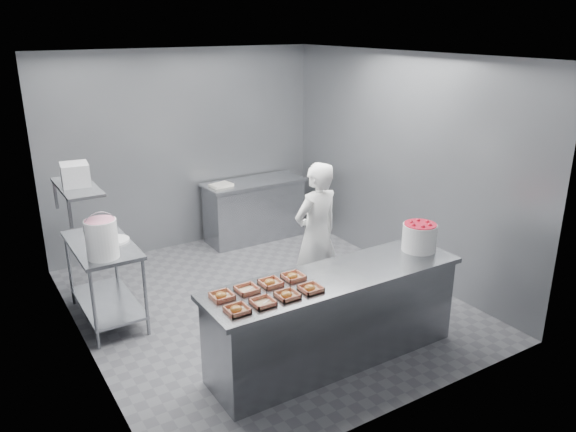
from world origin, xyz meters
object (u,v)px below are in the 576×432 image
(tray_0, at_px, (237,309))
(glaze_bucket, at_px, (102,238))
(service_counter, at_px, (335,317))
(tray_5, at_px, (247,289))
(tray_6, at_px, (270,283))
(tray_1, at_px, (263,302))
(back_counter, at_px, (254,210))
(tray_7, at_px, (293,276))
(tray_4, at_px, (222,296))
(prep_table, at_px, (104,270))
(tray_2, at_px, (287,295))
(worker, at_px, (316,235))
(strawberry_tub, at_px, (419,236))
(appliance, at_px, (75,174))
(tray_3, at_px, (310,288))

(tray_0, xyz_separation_m, glaze_bucket, (-0.62, 1.70, 0.19))
(service_counter, distance_m, tray_5, 0.99)
(tray_6, bearing_deg, tray_5, 180.00)
(tray_1, bearing_deg, tray_6, 50.06)
(back_counter, distance_m, tray_7, 3.40)
(tray_1, height_order, tray_4, tray_4)
(prep_table, xyz_separation_m, glaze_bucket, (-0.07, -0.39, 0.52))
(service_counter, bearing_deg, prep_table, 130.24)
(tray_2, height_order, worker, worker)
(tray_1, bearing_deg, tray_5, 90.00)
(prep_table, xyz_separation_m, back_counter, (2.55, 1.30, -0.14))
(prep_table, relative_size, worker, 0.71)
(tray_4, bearing_deg, strawberry_tub, -2.79)
(tray_5, height_order, tray_6, tray_6)
(back_counter, relative_size, tray_7, 8.01)
(service_counter, xyz_separation_m, tray_4, (-1.10, 0.14, 0.47))
(appliance, bearing_deg, tray_2, -53.38)
(tray_2, relative_size, strawberry_tub, 0.54)
(appliance, bearing_deg, service_counter, -40.20)
(tray_6, height_order, worker, worker)
(tray_7, distance_m, worker, 1.31)
(service_counter, relative_size, glaze_bucket, 5.40)
(tray_3, bearing_deg, tray_0, 180.00)
(prep_table, distance_m, tray_7, 2.23)
(glaze_bucket, bearing_deg, strawberry_tub, -28.48)
(tray_2, xyz_separation_m, appliance, (-1.20, 2.11, 0.75))
(tray_7, bearing_deg, tray_3, -90.00)
(tray_6, distance_m, tray_7, 0.24)
(service_counter, height_order, tray_4, tray_4)
(tray_1, xyz_separation_m, tray_6, (0.24, 0.28, 0.00))
(service_counter, relative_size, appliance, 8.69)
(tray_3, relative_size, strawberry_tub, 0.54)
(tray_6, bearing_deg, service_counter, -12.82)
(tray_2, height_order, appliance, appliance)
(prep_table, height_order, tray_7, tray_7)
(service_counter, bearing_deg, strawberry_tub, 1.86)
(back_counter, bearing_deg, service_counter, -105.48)
(back_counter, relative_size, tray_4, 8.01)
(tray_1, distance_m, strawberry_tub, 1.95)
(appliance, bearing_deg, tray_6, -49.70)
(tray_5, bearing_deg, tray_3, -30.69)
(tray_3, xyz_separation_m, tray_7, (0.00, 0.28, 0.00))
(prep_table, height_order, worker, worker)
(tray_6, bearing_deg, back_counter, 63.91)
(worker, distance_m, glaze_bucket, 2.32)
(back_counter, xyz_separation_m, worker, (-0.37, -2.17, 0.39))
(tray_0, height_order, tray_7, same)
(prep_table, distance_m, glaze_bucket, 0.65)
(tray_2, distance_m, appliance, 2.54)
(tray_0, height_order, tray_3, same)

